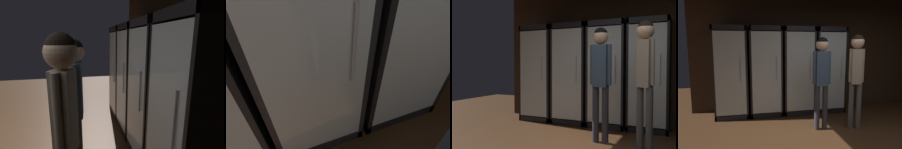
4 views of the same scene
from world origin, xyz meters
TOP-DOWN VIEW (x-y plane):
  - wall_back at (0.00, 3.03)m, footprint 6.00×0.06m
  - cooler_far_left at (-2.07, 2.71)m, footprint 0.69×0.66m
  - cooler_left at (-1.33, 2.71)m, footprint 0.69×0.66m
  - cooler_center at (-0.60, 2.71)m, footprint 0.69×0.66m
  - cooler_right at (0.13, 2.71)m, footprint 0.69×0.66m
  - shopper_near at (-0.42, 1.58)m, footprint 0.33×0.22m
  - shopper_far at (0.22, 1.51)m, footprint 0.25×0.23m

SIDE VIEW (x-z plane):
  - cooler_far_left at x=-2.07m, z-range -0.03..1.93m
  - cooler_center at x=-0.60m, z-range -0.02..1.93m
  - cooler_left at x=-1.33m, z-range -0.02..1.93m
  - cooler_right at x=0.13m, z-range -0.02..1.93m
  - shopper_near at x=-0.42m, z-range 0.24..1.94m
  - shopper_far at x=0.22m, z-range 0.28..2.02m
  - wall_back at x=0.00m, z-range 0.00..2.80m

